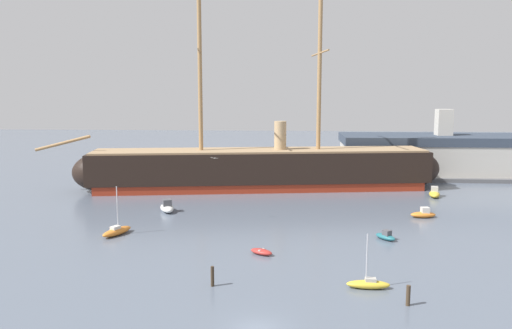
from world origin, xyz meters
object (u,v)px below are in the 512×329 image
at_px(tall_ship, 260,169).
at_px(sailboat_foreground_right, 368,284).
at_px(motorboat_far_left, 121,188).
at_px(mooring_piling_nearest, 212,276).
at_px(motorboat_alongside_bow, 167,207).
at_px(mooring_piling_left_pair, 408,295).
at_px(sailboat_mid_left, 117,231).
at_px(motorboat_mid_right, 386,236).
at_px(motorboat_far_right, 434,193).
at_px(dinghy_near_centre, 261,252).
at_px(dockside_warehouse_right, 441,156).
at_px(dinghy_distant_centre, 284,180).
at_px(seagull_in_flight, 215,158).
at_px(motorboat_alongside_stern, 423,214).

relative_size(tall_ship, sailboat_foreground_right, 14.25).
xyz_separation_m(motorboat_far_left, mooring_piling_nearest, (23.63, -44.54, 0.31)).
relative_size(motorboat_alongside_bow, mooring_piling_left_pair, 2.80).
relative_size(tall_ship, sailboat_mid_left, 11.90).
height_order(motorboat_mid_right, motorboat_alongside_bow, motorboat_alongside_bow).
bearing_deg(motorboat_far_right, dinghy_near_centre, -130.44).
bearing_deg(dockside_warehouse_right, dinghy_near_centre, -122.77).
bearing_deg(motorboat_far_left, mooring_piling_left_pair, -49.25).
relative_size(tall_ship, motorboat_far_left, 15.77).
height_order(tall_ship, mooring_piling_nearest, tall_ship).
bearing_deg(dinghy_distant_centre, mooring_piling_left_pair, -79.37).
bearing_deg(sailboat_mid_left, mooring_piling_nearest, -47.94).
relative_size(tall_ship, seagull_in_flight, 66.03).
bearing_deg(motorboat_alongside_bow, mooring_piling_nearest, -68.90).
bearing_deg(motorboat_far_left, mooring_piling_nearest, -62.05).
bearing_deg(motorboat_far_left, seagull_in_flight, -45.16).
xyz_separation_m(sailboat_foreground_right, mooring_piling_left_pair, (2.84, -3.69, 0.46)).
height_order(tall_ship, motorboat_far_right, tall_ship).
bearing_deg(motorboat_alongside_stern, sailboat_foreground_right, -113.81).
xyz_separation_m(tall_ship, motorboat_alongside_bow, (-13.37, -19.18, -3.22)).
bearing_deg(motorboat_far_right, sailboat_foreground_right, -112.82).
distance_m(motorboat_alongside_stern, dockside_warehouse_right, 40.60).
bearing_deg(mooring_piling_nearest, sailboat_foreground_right, 1.35).
bearing_deg(seagull_in_flight, mooring_piling_nearest, -82.56).
bearing_deg(motorboat_alongside_bow, motorboat_alongside_stern, -2.02).
relative_size(sailboat_foreground_right, seagull_in_flight, 4.63).
bearing_deg(motorboat_far_left, dinghy_distant_centre, 22.67).
distance_m(dinghy_distant_centre, mooring_piling_left_pair, 61.44).
distance_m(motorboat_far_left, dinghy_distant_centre, 32.44).
xyz_separation_m(motorboat_far_left, motorboat_far_right, (56.57, -1.04, -0.03)).
height_order(tall_ship, motorboat_alongside_stern, tall_ship).
bearing_deg(motorboat_alongside_stern, motorboat_far_left, 162.28).
xyz_separation_m(dinghy_distant_centre, mooring_piling_nearest, (-6.30, -57.04, 0.71)).
xyz_separation_m(dinghy_near_centre, seagull_in_flight, (-7.30, 14.16, 8.84)).
bearing_deg(motorboat_far_left, motorboat_mid_right, -32.97).
relative_size(sailboat_foreground_right, mooring_piling_nearest, 2.73).
xyz_separation_m(sailboat_mid_left, motorboat_alongside_stern, (42.06, 11.77, 0.01)).
height_order(motorboat_alongside_bow, dinghy_distant_centre, motorboat_alongside_bow).
xyz_separation_m(tall_ship, dockside_warehouse_right, (38.74, 17.54, 0.54)).
distance_m(motorboat_far_right, dinghy_distant_centre, 29.89).
relative_size(dinghy_near_centre, motorboat_alongside_stern, 0.80).
distance_m(sailboat_foreground_right, mooring_piling_nearest, 14.80).
distance_m(motorboat_alongside_bow, motorboat_far_left, 19.21).
bearing_deg(seagull_in_flight, motorboat_alongside_bow, 145.30).
bearing_deg(mooring_piling_nearest, sailboat_mid_left, 132.06).
xyz_separation_m(motorboat_far_right, mooring_piling_left_pair, (-15.31, -46.84, 0.28)).
bearing_deg(seagull_in_flight, sailboat_foreground_right, -52.77).
bearing_deg(sailboat_foreground_right, motorboat_alongside_bow, 131.81).
bearing_deg(mooring_piling_left_pair, dockside_warehouse_right, 71.73).
xyz_separation_m(dinghy_near_centre, motorboat_alongside_stern, (22.95, 18.57, 0.21)).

